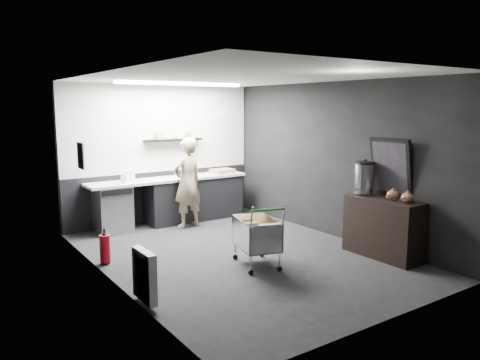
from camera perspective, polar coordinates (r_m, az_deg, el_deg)
floor at (r=7.34m, az=-0.07°, el=-9.10°), size 5.50×5.50×0.00m
ceiling at (r=6.99m, az=-0.07°, el=12.45°), size 5.50×5.50×0.00m
wall_back at (r=9.42m, az=-9.56°, el=3.21°), size 5.50×0.00×5.50m
wall_front at (r=5.04m, az=17.87°, el=-2.06°), size 5.50×0.00×5.50m
wall_left at (r=6.15m, az=-15.65°, el=-0.03°), size 0.00×5.50×5.50m
wall_right at (r=8.32m, az=11.39°, el=2.41°), size 0.00×5.50×5.50m
kitchen_wall_panel at (r=9.37m, az=-9.59°, el=6.24°), size 3.95×0.02×1.70m
dado_panel at (r=9.52m, az=-9.38°, el=-1.90°), size 3.95×0.02×1.00m
floating_shelf at (r=9.37m, az=-8.16°, el=4.87°), size 1.20×0.22×0.04m
wall_clock at (r=10.02m, az=-2.26°, el=8.24°), size 0.20×0.03×0.20m
poster at (r=7.36m, az=-18.86°, el=2.83°), size 0.02×0.30×0.40m
poster_red_band at (r=7.36m, az=-18.85°, el=3.37°), size 0.02×0.22×0.10m
radiator at (r=5.60m, az=-11.57°, el=-11.36°), size 0.10×0.50×0.60m
ceiling_strip at (r=8.58m, az=-7.21°, el=11.53°), size 2.40×0.20×0.04m
prep_counter at (r=9.32m, az=-7.81°, el=-2.37°), size 3.20×0.61×0.90m
person at (r=8.86m, az=-6.42°, el=-0.32°), size 0.69×0.52×1.71m
shopping_cart at (r=6.75m, az=2.03°, el=-6.80°), size 0.72×0.98×0.93m
sideboard at (r=7.45m, az=16.94°, el=-4.63°), size 0.52×1.21×1.81m
fire_extinguisher at (r=7.15m, az=-16.14°, el=-7.92°), size 0.15×0.15×0.50m
cardboard_box at (r=9.70m, az=-2.15°, el=1.08°), size 0.46×0.35×0.09m
pink_tub at (r=8.85m, az=-13.36°, el=0.45°), size 0.21×0.21×0.21m
white_container at (r=8.79m, az=-13.56°, el=0.26°), size 0.23×0.21×0.17m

